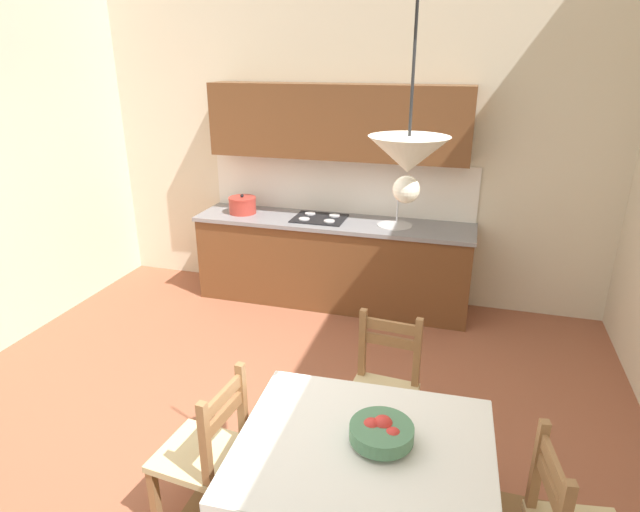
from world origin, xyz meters
TOP-DOWN VIEW (x-y plane):
  - ground_plane at (0.00, 0.00)m, footprint 5.82×6.00m
  - wall_back at (0.00, 2.76)m, footprint 5.82×0.12m
  - kitchen_cabinetry at (-0.07, 2.43)m, footprint 2.80×0.63m
  - dining_table at (0.88, -0.57)m, footprint 1.23×1.04m
  - dining_chair_kitchen_side at (0.82, 0.31)m, footprint 0.45×0.45m
  - dining_chair_tv_side at (0.01, -0.51)m, footprint 0.46×0.46m
  - fruit_bowl at (0.95, -0.53)m, footprint 0.30×0.30m
  - pendant_lamp at (0.99, -0.45)m, footprint 0.32×0.32m

SIDE VIEW (x-z plane):
  - ground_plane at x=0.00m, z-range -0.10..0.00m
  - dining_chair_kitchen_side at x=0.82m, z-range -0.02..0.91m
  - dining_chair_tv_side at x=0.01m, z-range -0.02..0.91m
  - dining_table at x=0.88m, z-range 0.24..0.99m
  - fruit_bowl at x=0.95m, z-range 0.75..0.87m
  - kitchen_cabinetry at x=-0.07m, z-range -0.24..1.96m
  - wall_back at x=0.00m, z-range 0.00..4.10m
  - pendant_lamp at x=0.99m, z-range 1.67..2.48m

